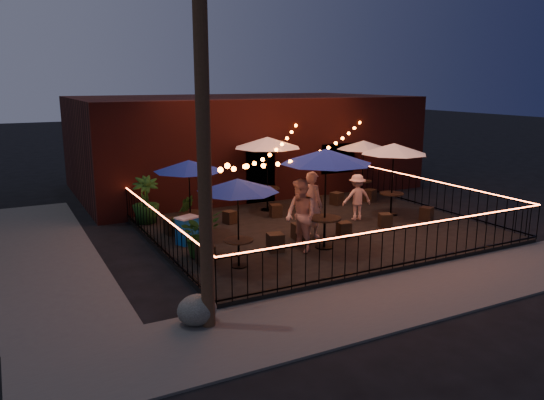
{
  "coord_description": "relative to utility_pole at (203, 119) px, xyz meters",
  "views": [
    {
      "loc": [
        -8.7,
        -11.56,
        4.67
      ],
      "look_at": [
        -1.37,
        2.47,
        1.09
      ],
      "focal_mm": 35.0,
      "sensor_mm": 36.0,
      "label": 1
    }
  ],
  "objects": [
    {
      "name": "cooler",
      "position": [
        1.25,
        4.89,
        -3.45
      ],
      "size": [
        0.72,
        0.64,
        0.8
      ],
      "rotation": [
        0.0,
        0.0,
        0.4
      ],
      "color": "blue",
      "rests_on": "patio"
    },
    {
      "name": "cafe_table_4",
      "position": [
        8.52,
        4.82,
        -1.59
      ],
      "size": [
        2.85,
        2.85,
        2.47
      ],
      "rotation": [
        0.0,
        0.0,
        -0.33
      ],
      "color": "black",
      "rests_on": "patio"
    },
    {
      "name": "cafe_table_2",
      "position": [
        4.48,
        2.8,
        -1.34
      ],
      "size": [
        3.23,
        3.23,
        2.75
      ],
      "rotation": [
        0.0,
        0.0,
        -0.37
      ],
      "color": "black",
      "rests_on": "patio"
    },
    {
      "name": "cafe_table_1",
      "position": [
        1.6,
        5.65,
        -1.78
      ],
      "size": [
        2.62,
        2.62,
        2.27
      ],
      "rotation": [
        0.0,
        0.0,
        0.34
      ],
      "color": "black",
      "rests_on": "patio"
    },
    {
      "name": "bistro_chair_3",
      "position": [
        3.17,
        6.38,
        -3.65
      ],
      "size": [
        0.44,
        0.44,
        0.41
      ],
      "primitive_type": "cube",
      "rotation": [
        0.0,
        0.0,
        3.48
      ],
      "color": "black",
      "rests_on": "patio"
    },
    {
      "name": "bistro_chair_10",
      "position": [
        7.75,
        6.97,
        -3.62
      ],
      "size": [
        0.48,
        0.48,
        0.46
      ],
      "primitive_type": "cube",
      "rotation": [
        0.0,
        0.0,
        0.27
      ],
      "color": "black",
      "rests_on": "patio"
    },
    {
      "name": "potted_shrub_a",
      "position": [
        1.2,
        3.72,
        -3.24
      ],
      "size": [
        1.34,
        1.26,
        1.21
      ],
      "primitive_type": "imported",
      "rotation": [
        0.0,
        0.0,
        0.34
      ],
      "color": "#133B0D",
      "rests_on": "patio"
    },
    {
      "name": "potted_shrub_b",
      "position": [
        1.43,
        5.8,
        -3.24
      ],
      "size": [
        0.67,
        0.54,
        1.21
      ],
      "primitive_type": "imported",
      "rotation": [
        0.0,
        0.0,
        0.01
      ],
      "color": "#14380C",
      "rests_on": "patio"
    },
    {
      "name": "patron_a",
      "position": [
        4.76,
        3.92,
        -2.87
      ],
      "size": [
        0.67,
        0.82,
        1.95
      ],
      "primitive_type": "imported",
      "rotation": [
        0.0,
        0.0,
        1.9
      ],
      "color": "#DFA591",
      "rests_on": "patio"
    },
    {
      "name": "fence_front",
      "position": [
        5.4,
        0.6,
        -3.34
      ],
      "size": [
        10.0,
        0.04,
        1.04
      ],
      "color": "black",
      "rests_on": "patio"
    },
    {
      "name": "fence_left",
      "position": [
        0.4,
        4.6,
        -3.34
      ],
      "size": [
        0.04,
        8.0,
        1.04
      ],
      "rotation": [
        0.0,
        0.0,
        1.57
      ],
      "color": "black",
      "rests_on": "patio"
    },
    {
      "name": "bistro_chair_9",
      "position": [
        9.13,
        3.75,
        -3.63
      ],
      "size": [
        0.48,
        0.48,
        0.43
      ],
      "primitive_type": "cube",
      "rotation": [
        0.0,
        0.0,
        3.55
      ],
      "color": "black",
      "rests_on": "patio"
    },
    {
      "name": "festoon_lights",
      "position": [
        4.39,
        4.3,
        -1.48
      ],
      "size": [
        10.02,
        8.72,
        1.32
      ],
      "color": "#E7510D",
      "rests_on": "ground"
    },
    {
      "name": "bistro_chair_11",
      "position": [
        9.19,
        6.85,
        -3.62
      ],
      "size": [
        0.5,
        0.5,
        0.47
      ],
      "primitive_type": "cube",
      "rotation": [
        0.0,
        0.0,
        3.47
      ],
      "color": "black",
      "rests_on": "patio"
    },
    {
      "name": "utility_pole",
      "position": [
        0.0,
        0.0,
        0.0
      ],
      "size": [
        0.26,
        0.26,
        8.0
      ],
      "primitive_type": "cylinder",
      "color": "#3B2A18",
      "rests_on": "ground"
    },
    {
      "name": "fence_right",
      "position": [
        10.4,
        4.6,
        -3.34
      ],
      "size": [
        0.04,
        8.0,
        1.04
      ],
      "rotation": [
        0.0,
        0.0,
        1.57
      ],
      "color": "black",
      "rests_on": "patio"
    },
    {
      "name": "patron_b",
      "position": [
        3.75,
        2.86,
        -2.87
      ],
      "size": [
        0.84,
        1.03,
        1.97
      ],
      "primitive_type": "imported",
      "rotation": [
        0.0,
        0.0,
        -1.47
      ],
      "color": "tan",
      "rests_on": "patio"
    },
    {
      "name": "cafe_table_5",
      "position": [
        9.2,
        7.37,
        -1.77
      ],
      "size": [
        2.65,
        2.65,
        2.28
      ],
      "rotation": [
        0.0,
        0.0,
        0.35
      ],
      "color": "black",
      "rests_on": "patio"
    },
    {
      "name": "bistro_chair_8",
      "position": [
        7.32,
        3.66,
        -3.63
      ],
      "size": [
        0.48,
        0.48,
        0.44
      ],
      "primitive_type": "cube",
      "rotation": [
        0.0,
        0.0,
        -0.38
      ],
      "color": "black",
      "rests_on": "patio"
    },
    {
      "name": "cafe_table_0",
      "position": [
        1.76,
        2.5,
        -1.82
      ],
      "size": [
        2.38,
        2.38,
        2.23
      ],
      "rotation": [
        0.0,
        0.0,
        0.2
      ],
      "color": "black",
      "rests_on": "patio"
    },
    {
      "name": "potted_shrub_c",
      "position": [
        0.8,
        7.69,
        -3.09
      ],
      "size": [
        0.97,
        0.97,
        1.52
      ],
      "primitive_type": "imported",
      "rotation": [
        0.0,
        0.0,
        -0.16
      ],
      "color": "#0D370B",
      "rests_on": "patio"
    },
    {
      "name": "sidewalk",
      "position": [
        5.4,
        -0.65,
        -3.98
      ],
      "size": [
        18.0,
        2.5,
        0.05
      ],
      "primitive_type": "cube",
      "color": "#484543",
      "rests_on": "ground"
    },
    {
      "name": "bistro_chair_4",
      "position": [
        4.28,
        3.83,
        -3.62
      ],
      "size": [
        0.44,
        0.44,
        0.47
      ],
      "primitive_type": "cube",
      "rotation": [
        0.0,
        0.0,
        -0.12
      ],
      "color": "black",
      "rests_on": "patio"
    },
    {
      "name": "cafe_table_3",
      "position": [
        5.07,
        7.4,
        -1.46
      ],
      "size": [
        2.54,
        2.54,
        2.62
      ],
      "rotation": [
        0.0,
        0.0,
        -0.07
      ],
      "color": "black",
      "rests_on": "patio"
    },
    {
      "name": "bistro_chair_2",
      "position": [
        1.15,
        6.05,
        -3.61
      ],
      "size": [
        0.45,
        0.45,
        0.49
      ],
      "primitive_type": "cube",
      "rotation": [
        0.0,
        0.0,
        0.1
      ],
      "color": "black",
      "rests_on": "patio"
    },
    {
      "name": "patron_c",
      "position": [
        7.09,
        4.86,
        -3.09
      ],
      "size": [
        1.09,
        0.77,
        1.52
      ],
      "primitive_type": "imported",
      "rotation": [
        0.0,
        0.0,
        2.92
      ],
      "color": "tan",
      "rests_on": "patio"
    },
    {
      "name": "bistro_chair_7",
      "position": [
        6.78,
        6.93,
        -3.63
      ],
      "size": [
        0.47,
        0.47,
        0.44
      ],
      "primitive_type": "cube",
      "rotation": [
        0.0,
        0.0,
        3.47
      ],
      "color": "black",
      "rests_on": "patio"
    },
    {
      "name": "bistro_chair_6",
      "position": [
        4.88,
        6.41,
        -3.63
      ],
      "size": [
        0.43,
        0.43,
        0.43
      ],
      "primitive_type": "cube",
      "rotation": [
        0.0,
        0.0,
        -0.18
      ],
      "color": "black",
      "rests_on": "patio"
    },
    {
      "name": "bistro_chair_1",
      "position": [
        3.14,
        3.16,
        -3.61
      ],
      "size": [
        0.48,
        0.48,
        0.49
      ],
      "primitive_type": "cube",
      "rotation": [
        0.0,
        0.0,
        2.96
      ],
      "color": "black",
      "rests_on": "patio"
    },
    {
      "name": "boulder",
      "position": [
        -0.17,
        0.17,
        -3.67
      ],
      "size": [
        1.06,
        0.99,
        0.66
      ],
      "primitive_type": "ellipsoid",
      "rotation": [
        0.0,
        0.0,
        -0.41
      ],
      "color": "#444540",
      "rests_on": "ground"
    },
    {
      "name": "bistro_chair_5",
      "position": [
        5.6,
        3.46,
        -3.63
      ],
      "size": [
        0.42,
        0.42,
        0.43
      ],
      "primitive_type": "cube",
      "rotation": [
        0.0,
        0.0,
        2.97
      ],
      "color": "black",
      "rests_on": "patio"
    },
    {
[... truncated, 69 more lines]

